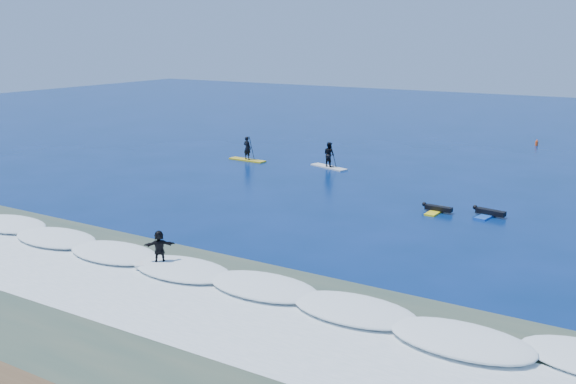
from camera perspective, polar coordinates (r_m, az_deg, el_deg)
The scene contains 10 objects.
ground at distance 36.04m, azimuth 0.02°, elevation -1.85°, with size 160.00×160.00×0.00m, color #041E4F.
shallow_water at distance 25.82m, azimuth -16.64°, elevation -8.99°, with size 90.00×13.00×0.01m, color #35493A.
breaking_wave at distance 28.41m, azimuth -10.64°, elevation -6.50°, with size 40.00×6.00×0.30m, color white.
whitewater at distance 26.43m, azimuth -15.03°, elevation -8.34°, with size 34.00×5.00×0.02m, color silver.
sup_paddler_left at distance 50.81m, azimuth -3.64°, elevation 3.58°, with size 3.23×0.99×2.23m.
sup_paddler_center at distance 48.02m, azimuth 3.67°, elevation 3.15°, with size 3.30×1.76×2.26m.
prone_paddler_near at distance 37.11m, azimuth 13.10°, elevation -1.50°, with size 1.77×2.26×0.47m.
prone_paddler_far at distance 37.07m, azimuth 17.42°, elevation -1.79°, with size 1.87×2.42×0.49m.
wave_surfer at distance 28.02m, azimuth -11.35°, elevation -4.97°, with size 1.96×1.84×1.53m.
marker_buoy at distance 61.74m, azimuth 21.23°, elevation 4.10°, with size 0.26×0.26×0.62m.
Camera 1 is at (18.11, -29.57, 9.80)m, focal length 40.00 mm.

